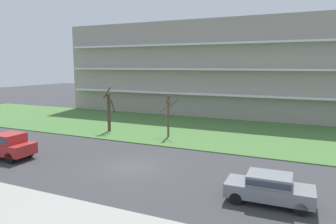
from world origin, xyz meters
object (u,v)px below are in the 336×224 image
object	(u,v)px
tree_far_left	(109,111)
pickup_red_center_left	(4,145)
tree_left	(168,114)
sedan_gray_near_left	(269,187)

from	to	relation	value
tree_far_left	pickup_red_center_left	xyz separation A→B (m)	(-1.85, -11.33, -1.28)
pickup_red_center_left	tree_far_left	bearing A→B (deg)	80.35
tree_far_left	tree_left	xyz separation A→B (m)	(6.89, 0.17, 0.06)
sedan_gray_near_left	pickup_red_center_left	world-z (taller)	pickup_red_center_left
sedan_gray_near_left	tree_far_left	bearing A→B (deg)	146.20
tree_left	sedan_gray_near_left	size ratio (longest dim) A/B	0.95
tree_far_left	pickup_red_center_left	bearing A→B (deg)	-99.25
tree_far_left	sedan_gray_near_left	size ratio (longest dim) A/B	1.08
tree_far_left	tree_left	distance (m)	6.89
tree_far_left	sedan_gray_near_left	bearing A→B (deg)	-32.46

